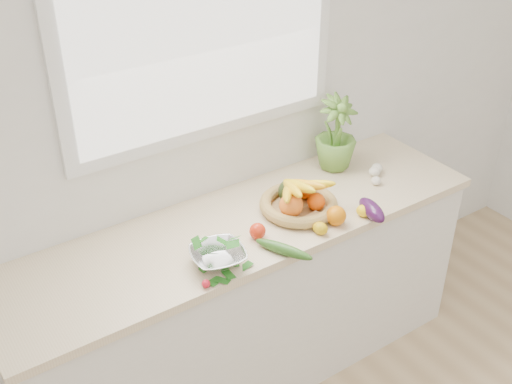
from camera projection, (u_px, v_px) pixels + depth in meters
back_wall at (205, 104)px, 2.77m from camera, size 4.50×0.02×2.70m
counter_cabinet at (245, 304)px, 3.05m from camera, size 2.20×0.58×0.86m
countertop at (244, 226)px, 2.81m from camera, size 2.24×0.62×0.04m
window_frame at (203, 13)px, 2.55m from camera, size 1.30×0.03×1.10m
window_pane at (205, 14)px, 2.54m from camera, size 1.18×0.01×0.98m
orange_loose at (336, 216)px, 2.77m from camera, size 0.09×0.09×0.09m
lemon_a at (320, 228)px, 2.71m from camera, size 0.07×0.08×0.05m
lemon_b at (369, 206)px, 2.85m from camera, size 0.08×0.09×0.06m
lemon_c at (364, 211)px, 2.83m from camera, size 0.09×0.09×0.06m
apple at (258, 231)px, 2.68m from camera, size 0.07×0.07×0.07m
ginger at (311, 220)px, 2.78m from camera, size 0.11×0.06×0.03m
garlic_a at (377, 168)px, 3.16m from camera, size 0.06×0.06×0.05m
garlic_b at (374, 172)px, 3.13m from camera, size 0.06×0.06×0.05m
garlic_c at (376, 181)px, 3.06m from camera, size 0.06×0.06×0.04m
eggplant at (372, 210)px, 2.81m from camera, size 0.11×0.20×0.07m
cucumber at (284, 249)px, 2.59m from camera, size 0.16×0.25×0.05m
radish at (206, 284)px, 2.42m from camera, size 0.04×0.04×0.03m
potted_herb at (336, 133)px, 3.11m from camera, size 0.21×0.21×0.37m
fruit_basket at (298, 200)px, 2.85m from camera, size 0.36×0.36×0.18m
colander_with_spinach at (218, 253)px, 2.52m from camera, size 0.25×0.25×0.12m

